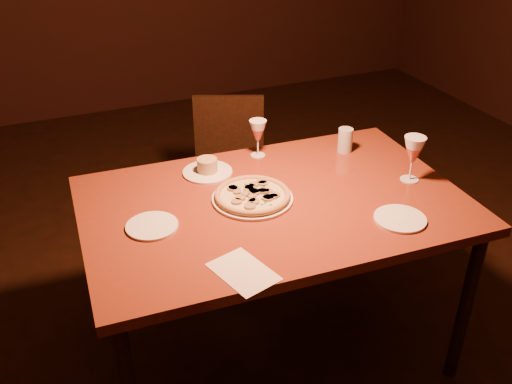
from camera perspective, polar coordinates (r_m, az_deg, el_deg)
name	(u,v)px	position (r m, az deg, el deg)	size (l,w,h in m)	color
floor	(291,381)	(2.66, 3.55, -18.32)	(7.00, 7.00, 0.00)	black
dining_table	(274,215)	(2.33, 1.80, -2.36)	(1.56, 1.04, 0.81)	maroon
chair_far	(229,163)	(3.31, -2.74, 2.90)	(0.53, 0.53, 0.84)	black
pizza_plate	(252,196)	(2.28, -0.36, -0.38)	(0.33, 0.33, 0.04)	white
ramekin_saucer	(207,169)	(2.49, -4.89, 2.35)	(0.22, 0.22, 0.07)	white
wine_glass_far	(258,138)	(2.60, 0.19, 5.39)	(0.08, 0.08, 0.17)	#B6534B
wine_glass_right	(412,159)	(2.48, 15.37, 3.20)	(0.09, 0.09, 0.20)	#B6534B
water_tumbler	(345,140)	(2.69, 8.91, 5.14)	(0.07, 0.07, 0.11)	#B1BCC1
side_plate_left	(152,226)	(2.16, -10.36, -3.36)	(0.20, 0.20, 0.01)	white
side_plate_near	(400,219)	(2.23, 14.21, -2.61)	(0.20, 0.20, 0.01)	white
menu_card	(243,272)	(1.91, -1.27, -7.97)	(0.16, 0.23, 0.00)	silver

